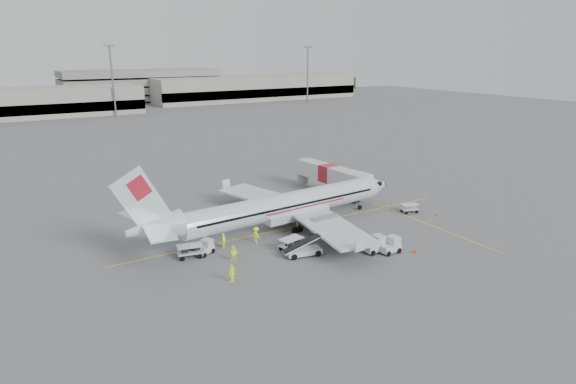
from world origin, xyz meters
The scene contains 25 objects.
ground centered at (0.00, 0.00, 0.00)m, with size 360.00×360.00×0.00m, color #56595B.
stripe_lead centered at (0.00, 0.00, 0.01)m, with size 44.00×0.20×0.01m, color yellow.
stripe_cross centered at (14.00, -8.00, 0.01)m, with size 0.20×20.00×0.01m, color yellow.
terminal_east centered at (70.00, 145.00, 5.00)m, with size 90.00×26.00×10.00m, color gray, non-canonical shape.
parking_garage centered at (25.00, 160.00, 7.00)m, with size 62.00×24.00×14.00m, color slate, non-canonical shape.
treeline centered at (0.00, 175.00, 3.00)m, with size 300.00×3.00×6.00m, color black, non-canonical shape.
mast_center centered at (5.00, 118.00, 11.00)m, with size 3.20×1.20×22.00m, color slate, non-canonical shape.
mast_east centered at (80.00, 118.00, 11.00)m, with size 3.20×1.20×22.00m, color slate, non-canonical shape.
aircraft centered at (-1.22, 0.24, 4.83)m, with size 35.02×27.45×9.66m, color silver, non-canonical shape.
jet_bridge centered at (11.54, 9.48, 2.12)m, with size 3.03×16.18×4.25m, color silver, non-canonical shape.
belt_loader centered at (-4.01, -7.65, 1.31)m, with size 4.85×1.82×2.63m, color silver, non-canonical shape.
tug_fore centered at (4.06, -11.74, 0.85)m, with size 2.21×1.26×1.71m, color silver, non-canonical shape.
tug_mid centered at (2.83, -10.78, 0.88)m, with size 2.28×1.31×1.76m, color silver, non-canonical shape.
tug_aft centered at (-12.58, -2.00, 0.75)m, with size 1.95×1.12×1.51m, color silver, non-canonical shape.
cart_loaded_a centered at (-4.31, -5.73, 0.66)m, with size 2.53×1.50×1.32m, color silver, non-canonical shape.
cart_loaded_b centered at (-14.16, -2.00, 0.67)m, with size 2.55×1.51×1.33m, color silver, non-canonical shape.
cart_empty_a centered at (2.16, -7.59, 0.65)m, with size 2.49×1.47×1.30m, color silver, non-canonical shape.
cart_empty_b centered at (15.31, -3.33, 0.57)m, with size 2.20×1.30×1.15m, color silver, non-canonical shape.
cone_nose centered at (17.38, -6.24, 0.27)m, with size 0.34×0.34×0.55m, color #F04705.
cone_port centered at (0.65, 11.62, 0.27)m, with size 0.33×0.33×0.53m, color #F04705.
cone_stbd centered at (6.32, -13.18, 0.31)m, with size 0.38×0.38×0.62m, color #F04705.
crew_a centered at (-10.17, -1.50, 0.82)m, with size 0.60×0.39×1.63m, color #E7FF19.
crew_b centered at (-10.71, -5.22, 0.82)m, with size 0.80×0.62×1.65m, color #E7FF19.
crew_c centered at (-6.50, -1.95, 0.89)m, with size 1.15×0.66×1.78m, color #E7FF19.
crew_d centered at (-12.78, -9.19, 0.86)m, with size 1.00×0.42×1.71m, color #E7FF19.
Camera 1 is at (-29.22, -45.84, 20.24)m, focal length 30.00 mm.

